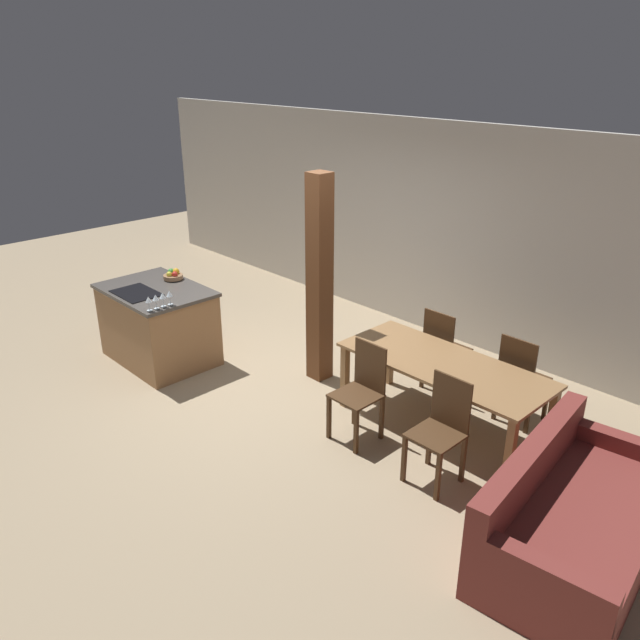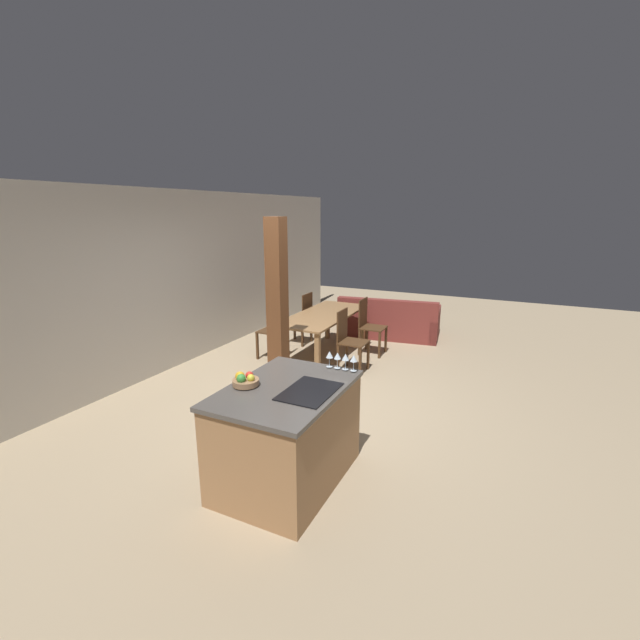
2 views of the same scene
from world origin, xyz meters
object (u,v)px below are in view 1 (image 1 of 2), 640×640
Objects in this scene: wine_glass_far at (163,296)px; couch at (573,521)px; wine_glass_near at (149,300)px; dining_chair_near_left at (361,390)px; wine_glass_end at (169,294)px; timber_post at (320,281)px; dining_table at (443,371)px; kitchen_island at (159,324)px; fruit_bowl at (173,275)px; dining_chair_near_right at (441,428)px; dining_chair_far_right at (521,378)px; wine_glass_middle at (156,298)px; dining_chair_far_left at (443,349)px.

wine_glass_far is 0.08× the size of couch.
wine_glass_near reaches higher than dining_chair_near_left.
timber_post reaches higher than wine_glass_end.
dining_table is at bearing 54.76° from dining_chair_near_left.
fruit_bowl is at bearing 111.37° from kitchen_island.
timber_post is (-2.06, 0.55, 0.66)m from dining_chair_near_right.
wine_glass_near is 3.11m from dining_table.
wine_glass_end is 2.36m from dining_chair_near_left.
fruit_bowl is 0.25× the size of dining_chair_far_right.
wine_glass_middle reaches higher than fruit_bowl.
couch is 0.85× the size of timber_post.
dining_table is at bearing 125.24° from dining_chair_far_left.
dining_table is (2.66, 1.40, -0.40)m from wine_glass_far.
wine_glass_far is at bearing 42.95° from dining_chair_far_left.
dining_chair_near_right is at bearing -14.96° from timber_post.
fruit_bowl reaches higher than dining_chair_near_left.
fruit_bowl is 3.87m from dining_chair_near_right.
wine_glass_near is at bearing -90.00° from wine_glass_middle.
dining_chair_far_right is at bearing 32.24° from wine_glass_end.
dining_chair_far_left is 2.49m from couch.
dining_chair_near_right is (3.11, 0.67, -0.54)m from wine_glass_end.
couch is at bearing 2.13° from fruit_bowl.
fruit_bowl is 0.87m from wine_glass_end.
wine_glass_middle is at bearing -159.17° from dining_chair_near_left.
kitchen_island is at bearing -146.96° from timber_post.
dining_chair_far_left is at bearing 51.13° from couch.
couch is 3.42m from timber_post.
dining_table is at bearing 27.79° from wine_glass_far.
dining_chair_near_left is at bearing 18.91° from wine_glass_far.
timber_post is (-1.14, 0.55, 0.66)m from dining_chair_near_left.
fruit_bowl reaches higher than dining_chair_near_right.
kitchen_island is 2.09m from timber_post.
fruit_bowl reaches higher than couch.
kitchen_island is 0.62m from fruit_bowl.
wine_glass_near is at bearing -45.35° from fruit_bowl.
wine_glass_middle and wine_glass_end have the same top height.
wine_glass_end is 0.17× the size of dining_chair_far_right.
wine_glass_middle is (0.72, -0.65, 0.08)m from fruit_bowl.
wine_glass_near and wine_glass_middle have the same top height.
dining_table is (2.66, 1.57, -0.40)m from wine_glass_near.
wine_glass_far is 3.03m from dining_table.
wine_glass_near is 1.81m from timber_post.
wine_glass_near is 2.44m from dining_chair_near_left.
timber_post is at bearing 154.32° from dining_chair_near_left.
fruit_bowl is 0.97m from wine_glass_middle.
dining_chair_near_left and dining_chair_far_right have the same top height.
dining_chair_far_left is at bearing 33.04° from kitchen_island.
wine_glass_end is 2.99m from dining_table.
dining_chair_near_left is 1.58m from dining_chair_far_right.
couch is (4.31, 0.92, -0.77)m from wine_glass_near.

